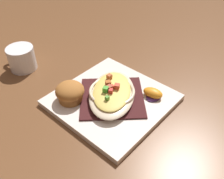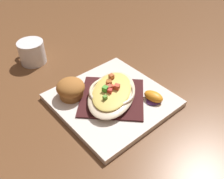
# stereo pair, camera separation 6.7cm
# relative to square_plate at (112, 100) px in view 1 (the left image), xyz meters

# --- Properties ---
(ground_plane) EXTENTS (2.60, 2.60, 0.00)m
(ground_plane) POSITION_rel_square_plate_xyz_m (0.00, 0.00, -0.01)
(ground_plane) COLOR brown
(square_plate) EXTENTS (0.34, 0.34, 0.02)m
(square_plate) POSITION_rel_square_plate_xyz_m (0.00, 0.00, 0.00)
(square_plate) COLOR silver
(square_plate) RESTS_ON ground_plane
(folded_napkin) EXTENTS (0.23, 0.23, 0.00)m
(folded_napkin) POSITION_rel_square_plate_xyz_m (0.00, 0.00, 0.01)
(folded_napkin) COLOR #3D191A
(folded_napkin) RESTS_ON square_plate
(gratin_dish) EXTENTS (0.23, 0.23, 0.04)m
(gratin_dish) POSITION_rel_square_plate_xyz_m (0.00, -0.00, 0.03)
(gratin_dish) COLOR beige
(gratin_dish) RESTS_ON folded_napkin
(muffin) EXTENTS (0.08, 0.08, 0.05)m
(muffin) POSITION_rel_square_plate_xyz_m (0.09, -0.06, 0.03)
(muffin) COLOR #9D622E
(muffin) RESTS_ON square_plate
(orange_garnish) EXTENTS (0.05, 0.06, 0.02)m
(orange_garnish) POSITION_rel_square_plate_xyz_m (-0.09, 0.06, 0.02)
(orange_garnish) COLOR #4E2A63
(orange_garnish) RESTS_ON square_plate
(coffee_mug) EXTENTS (0.08, 0.11, 0.08)m
(coffee_mug) POSITION_rel_square_plate_xyz_m (0.14, -0.30, 0.03)
(coffee_mug) COLOR white
(coffee_mug) RESTS_ON ground_plane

